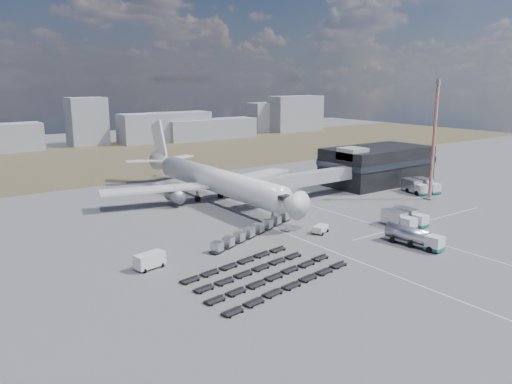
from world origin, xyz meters
TOP-DOWN VIEW (x-y plane):
  - ground at (0.00, 0.00)m, footprint 420.00×420.00m
  - grass_strip at (0.00, 110.00)m, footprint 420.00×90.00m
  - lane_markings at (9.77, 3.00)m, footprint 47.12×110.00m
  - terminal at (47.77, 23.96)m, footprint 30.40×16.40m
  - jet_bridge at (15.90, 20.42)m, footprint 30.30×3.80m
  - airliner at (0.00, 32.38)m, footprint 51.59×64.53m
  - skyline at (-9.27, 151.59)m, footprint 292.14×27.15m
  - fuel_tanker at (11.35, -16.35)m, footprint 3.88×10.48m
  - pushback_tug at (3.31, -1.48)m, footprint 3.79×3.04m
  - utility_van at (-30.15, 0.44)m, footprint 5.00×3.04m
  - catering_truck at (8.08, 29.83)m, footprint 3.59×6.72m
  - service_trucks_near at (20.21, -7.50)m, footprint 6.13×7.29m
  - service_trucks_far at (47.85, 9.15)m, footprint 8.28×9.21m
  - uld_row at (-7.67, 4.62)m, footprint 23.95×10.72m
  - baggage_dollies at (-18.06, -12.14)m, footprint 26.46×16.85m
  - floodlight_mast at (43.48, 3.37)m, footprint 2.66×2.19m

SIDE VIEW (x-z plane):
  - ground at x=0.00m, z-range 0.00..0.00m
  - grass_strip at x=0.00m, z-range 0.00..0.01m
  - lane_markings at x=9.77m, z-range 0.00..0.01m
  - baggage_dollies at x=-18.06m, z-range 0.00..0.67m
  - pushback_tug at x=3.31m, z-range 0.00..1.49m
  - uld_row at x=-7.67m, z-range 0.17..1.86m
  - utility_van at x=-30.15m, z-range 0.00..2.46m
  - catering_truck at x=8.08m, z-range 0.03..2.97m
  - service_trucks_near at x=20.21m, z-range 0.13..3.01m
  - fuel_tanker at x=11.35m, z-range 0.00..3.31m
  - service_trucks_far at x=47.85m, z-range 0.14..3.29m
  - jet_bridge at x=15.90m, z-range 1.53..8.58m
  - terminal at x=47.77m, z-range -0.25..10.75m
  - airliner at x=0.00m, z-range -3.52..14.10m
  - skyline at x=-9.27m, z-range -3.01..17.65m
  - floodlight_mast at x=43.48m, z-range 0.03..28.36m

